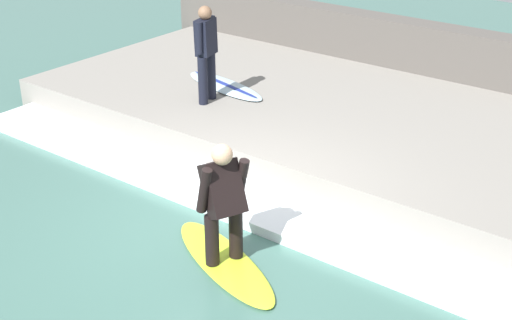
% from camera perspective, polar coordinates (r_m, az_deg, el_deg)
% --- Properties ---
extents(ground_plane, '(28.00, 28.00, 0.00)m').
position_cam_1_polar(ground_plane, '(8.74, -2.61, -5.62)').
color(ground_plane, '#426B60').
extents(concrete_ledge, '(4.40, 10.90, 0.49)m').
position_cam_1_polar(concrete_ledge, '(11.06, 8.29, 2.54)').
color(concrete_ledge, gray).
rests_on(concrete_ledge, ground_plane).
extents(back_wall, '(0.50, 11.45, 1.34)m').
position_cam_1_polar(back_wall, '(12.99, 13.83, 7.59)').
color(back_wall, '#544F49').
rests_on(back_wall, ground_plane).
extents(wave_foam_crest, '(0.93, 10.36, 0.13)m').
position_cam_1_polar(wave_foam_crest, '(9.12, -0.13, -3.68)').
color(wave_foam_crest, silver).
rests_on(wave_foam_crest, ground_plane).
extents(surfboard_riding, '(1.28, 2.05, 0.06)m').
position_cam_1_polar(surfboard_riding, '(8.10, -2.53, -8.13)').
color(surfboard_riding, '#BFE02D').
rests_on(surfboard_riding, ground_plane).
extents(surfer_riding, '(0.53, 0.57, 1.42)m').
position_cam_1_polar(surfer_riding, '(7.68, -2.65, -3.08)').
color(surfer_riding, black).
rests_on(surfer_riding, surfboard_riding).
extents(surfer_waiting_near, '(0.50, 0.29, 1.52)m').
position_cam_1_polar(surfer_waiting_near, '(11.10, -4.01, 8.87)').
color(surfer_waiting_near, black).
rests_on(surfer_waiting_near, concrete_ledge).
extents(surfboard_waiting_near, '(0.93, 1.92, 0.07)m').
position_cam_1_polar(surfboard_waiting_near, '(11.94, -2.52, 5.96)').
color(surfboard_waiting_near, silver).
rests_on(surfboard_waiting_near, concrete_ledge).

